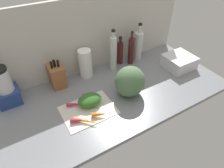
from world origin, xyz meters
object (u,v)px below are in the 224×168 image
(cutting_board, at_px, (88,110))
(dish_rack, at_px, (179,62))
(winter_squash, at_px, (130,81))
(bottle_3, at_px, (138,46))
(knife_block, at_px, (57,75))
(carrot_1, at_px, (94,101))
(carrot_5, at_px, (77,105))
(carrot_0, at_px, (92,96))
(paper_towel_roll, at_px, (85,63))
(bottle_0, at_px, (113,53))
(bottle_2, at_px, (131,51))
(bottle_1, at_px, (120,53))
(carrot_2, at_px, (95,100))
(carrot_3, at_px, (86,121))
(carrot_7, at_px, (87,101))
(blender_appliance, at_px, (5,89))
(carrot_6, at_px, (99,114))
(carrot_4, at_px, (80,120))

(cutting_board, distance_m, dish_rack, 0.91)
(winter_squash, relative_size, bottle_3, 0.67)
(knife_block, relative_size, bottle_3, 0.67)
(carrot_1, xyz_separation_m, carrot_5, (-0.12, 0.03, -0.00))
(carrot_0, height_order, paper_towel_roll, paper_towel_roll)
(bottle_0, distance_m, bottle_2, 0.18)
(bottle_1, relative_size, dish_rack, 1.08)
(cutting_board, bearing_deg, carrot_2, 34.90)
(knife_block, height_order, dish_rack, knife_block)
(carrot_3, bearing_deg, winter_squash, 14.00)
(carrot_7, distance_m, bottle_2, 0.63)
(carrot_1, distance_m, paper_towel_roll, 0.36)
(cutting_board, relative_size, knife_block, 1.55)
(carrot_0, distance_m, carrot_3, 0.23)
(bottle_0, distance_m, bottle_3, 0.28)
(winter_squash, relative_size, blender_appliance, 0.80)
(carrot_3, xyz_separation_m, winter_squash, (0.39, 0.10, 0.09))
(carrot_6, bearing_deg, carrot_0, 79.25)
(carrot_0, xyz_separation_m, bottle_1, (0.42, 0.30, 0.09))
(bottle_2, xyz_separation_m, bottle_3, (0.10, 0.02, 0.01))
(bottle_2, relative_size, bottle_3, 0.89)
(carrot_1, height_order, carrot_7, carrot_1)
(carrot_1, height_order, carrot_3, carrot_1)
(cutting_board, relative_size, bottle_0, 0.98)
(carrot_4, bearing_deg, carrot_5, 76.42)
(carrot_4, bearing_deg, bottle_0, 40.07)
(carrot_3, distance_m, knife_block, 0.47)
(carrot_1, height_order, bottle_1, bottle_1)
(carrot_4, height_order, winter_squash, winter_squash)
(carrot_2, distance_m, bottle_0, 0.45)
(winter_squash, bearing_deg, dish_rack, 7.41)
(bottle_3, bearing_deg, carrot_7, -155.51)
(paper_towel_roll, bearing_deg, winter_squash, -64.11)
(carrot_3, bearing_deg, carrot_6, 2.71)
(carrot_4, height_order, bottle_1, bottle_1)
(carrot_7, distance_m, bottle_0, 0.48)
(cutting_board, xyz_separation_m, carrot_2, (0.08, 0.05, 0.01))
(carrot_3, bearing_deg, blender_appliance, 130.35)
(bottle_3, height_order, dish_rack, bottle_3)
(carrot_4, distance_m, winter_squash, 0.44)
(cutting_board, distance_m, bottle_1, 0.64)
(carrot_1, xyz_separation_m, bottle_1, (0.43, 0.35, 0.08))
(carrot_1, xyz_separation_m, blender_appliance, (-0.50, 0.32, 0.10))
(cutting_board, bearing_deg, carrot_5, 128.83)
(carrot_0, distance_m, carrot_5, 0.13)
(blender_appliance, xyz_separation_m, bottle_0, (0.84, -0.02, 0.03))
(carrot_3, bearing_deg, carrot_0, 55.38)
(bottle_3, bearing_deg, carrot_4, -150.25)
(carrot_0, relative_size, knife_block, 0.62)
(carrot_0, bearing_deg, winter_squash, -18.75)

